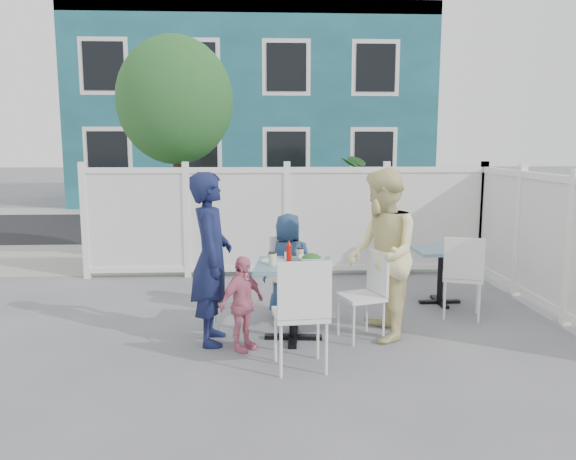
{
  "coord_description": "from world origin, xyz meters",
  "views": [
    {
      "loc": [
        -0.29,
        -5.68,
        1.95
      ],
      "look_at": [
        -0.0,
        0.1,
        1.05
      ],
      "focal_mm": 35.0,
      "sensor_mm": 36.0,
      "label": 1
    }
  ],
  "objects_px": {
    "chair_left": "(219,291)",
    "chair_back": "(291,270)",
    "chair_right": "(368,288)",
    "toddler": "(242,304)",
    "utility_cabinet": "(131,219)",
    "main_table": "(293,281)",
    "chair_near": "(302,307)",
    "woman": "(382,254)",
    "spare_table": "(441,261)",
    "man": "(211,259)",
    "boy": "(288,265)"
  },
  "relations": [
    {
      "from": "chair_left",
      "to": "chair_back",
      "type": "relative_size",
      "value": 0.92
    },
    {
      "from": "chair_right",
      "to": "toddler",
      "type": "relative_size",
      "value": 0.98
    },
    {
      "from": "utility_cabinet",
      "to": "chair_back",
      "type": "relative_size",
      "value": 1.4
    },
    {
      "from": "main_table",
      "to": "utility_cabinet",
      "type": "bearing_deg",
      "value": 120.61
    },
    {
      "from": "main_table",
      "to": "toddler",
      "type": "bearing_deg",
      "value": -151.62
    },
    {
      "from": "main_table",
      "to": "chair_near",
      "type": "distance_m",
      "value": 0.81
    },
    {
      "from": "chair_left",
      "to": "woman",
      "type": "relative_size",
      "value": 0.49
    },
    {
      "from": "main_table",
      "to": "chair_right",
      "type": "height_order",
      "value": "chair_right"
    },
    {
      "from": "main_table",
      "to": "woman",
      "type": "height_order",
      "value": "woman"
    },
    {
      "from": "utility_cabinet",
      "to": "chair_left",
      "type": "distance_m",
      "value": 4.61
    },
    {
      "from": "spare_table",
      "to": "chair_back",
      "type": "xyz_separation_m",
      "value": [
        -1.85,
        -0.42,
        0.01
      ]
    },
    {
      "from": "chair_left",
      "to": "chair_right",
      "type": "bearing_deg",
      "value": 96.76
    },
    {
      "from": "chair_left",
      "to": "woman",
      "type": "xyz_separation_m",
      "value": [
        1.62,
        -0.05,
        0.37
      ]
    },
    {
      "from": "spare_table",
      "to": "chair_near",
      "type": "height_order",
      "value": "chair_near"
    },
    {
      "from": "chair_left",
      "to": "chair_right",
      "type": "distance_m",
      "value": 1.49
    },
    {
      "from": "utility_cabinet",
      "to": "chair_near",
      "type": "bearing_deg",
      "value": -61.65
    },
    {
      "from": "utility_cabinet",
      "to": "toddler",
      "type": "distance_m",
      "value": 5.01
    },
    {
      "from": "spare_table",
      "to": "chair_near",
      "type": "xyz_separation_m",
      "value": [
        -1.84,
        -1.99,
        0.05
      ]
    },
    {
      "from": "utility_cabinet",
      "to": "woman",
      "type": "bearing_deg",
      "value": -49.71
    },
    {
      "from": "main_table",
      "to": "spare_table",
      "type": "distance_m",
      "value": 2.21
    },
    {
      "from": "chair_near",
      "to": "man",
      "type": "distance_m",
      "value": 1.17
    },
    {
      "from": "main_table",
      "to": "chair_left",
      "type": "bearing_deg",
      "value": 175.31
    },
    {
      "from": "chair_back",
      "to": "woman",
      "type": "relative_size",
      "value": 0.53
    },
    {
      "from": "boy",
      "to": "chair_near",
      "type": "bearing_deg",
      "value": 89.3
    },
    {
      "from": "chair_back",
      "to": "toddler",
      "type": "distance_m",
      "value": 1.15
    },
    {
      "from": "chair_left",
      "to": "utility_cabinet",
      "type": "bearing_deg",
      "value": -148.05
    },
    {
      "from": "chair_left",
      "to": "man",
      "type": "bearing_deg",
      "value": -23.99
    },
    {
      "from": "boy",
      "to": "toddler",
      "type": "relative_size",
      "value": 1.29
    },
    {
      "from": "chair_left",
      "to": "boy",
      "type": "distance_m",
      "value": 1.05
    },
    {
      "from": "spare_table",
      "to": "toddler",
      "type": "height_order",
      "value": "toddler"
    },
    {
      "from": "spare_table",
      "to": "boy",
      "type": "height_order",
      "value": "boy"
    },
    {
      "from": "chair_left",
      "to": "chair_near",
      "type": "xyz_separation_m",
      "value": [
        0.76,
        -0.87,
        0.09
      ]
    },
    {
      "from": "spare_table",
      "to": "chair_back",
      "type": "bearing_deg",
      "value": -167.22
    },
    {
      "from": "chair_left",
      "to": "boy",
      "type": "xyz_separation_m",
      "value": [
        0.73,
        0.75,
        0.1
      ]
    },
    {
      "from": "main_table",
      "to": "spare_table",
      "type": "relative_size",
      "value": 1.18
    },
    {
      "from": "man",
      "to": "boy",
      "type": "bearing_deg",
      "value": -44.66
    },
    {
      "from": "spare_table",
      "to": "toddler",
      "type": "bearing_deg",
      "value": -148.6
    },
    {
      "from": "chair_back",
      "to": "chair_near",
      "type": "height_order",
      "value": "chair_near"
    },
    {
      "from": "utility_cabinet",
      "to": "spare_table",
      "type": "relative_size",
      "value": 1.89
    },
    {
      "from": "chair_right",
      "to": "boy",
      "type": "bearing_deg",
      "value": 25.89
    },
    {
      "from": "spare_table",
      "to": "man",
      "type": "height_order",
      "value": "man"
    },
    {
      "from": "chair_right",
      "to": "boy",
      "type": "height_order",
      "value": "boy"
    },
    {
      "from": "chair_near",
      "to": "woman",
      "type": "xyz_separation_m",
      "value": [
        0.85,
        0.83,
        0.28
      ]
    },
    {
      "from": "chair_back",
      "to": "boy",
      "type": "bearing_deg",
      "value": -87.77
    },
    {
      "from": "chair_near",
      "to": "toddler",
      "type": "distance_m",
      "value": 0.77
    },
    {
      "from": "chair_right",
      "to": "woman",
      "type": "distance_m",
      "value": 0.36
    },
    {
      "from": "boy",
      "to": "man",
      "type": "bearing_deg",
      "value": 44.93
    },
    {
      "from": "chair_left",
      "to": "woman",
      "type": "distance_m",
      "value": 1.66
    },
    {
      "from": "chair_near",
      "to": "woman",
      "type": "distance_m",
      "value": 1.22
    },
    {
      "from": "main_table",
      "to": "chair_back",
      "type": "distance_m",
      "value": 0.76
    }
  ]
}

